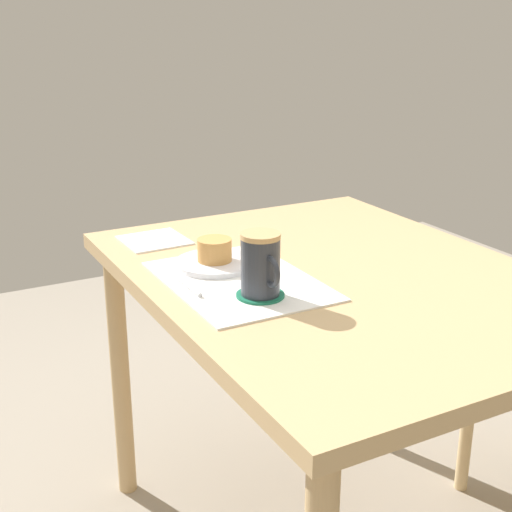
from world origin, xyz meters
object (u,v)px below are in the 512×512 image
object	(u,v)px
pastry	(215,250)
coffee_mug	(261,264)
dining_table	(336,310)
pastry_plate	(215,263)

from	to	relation	value
pastry	coffee_mug	distance (m)	0.21
pastry	coffee_mug	xyz separation A→B (m)	(0.21, 0.00, 0.03)
dining_table	pastry_plate	distance (m)	0.29
coffee_mug	pastry_plate	bearing A→B (deg)	-179.00
dining_table	pastry_plate	bearing A→B (deg)	-125.37
dining_table	pastry	distance (m)	0.30
pastry_plate	pastry	distance (m)	0.03
dining_table	pastry_plate	xyz separation A→B (m)	(-0.16, -0.22, 0.10)
pastry_plate	pastry	world-z (taller)	pastry
pastry	coffee_mug	world-z (taller)	coffee_mug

